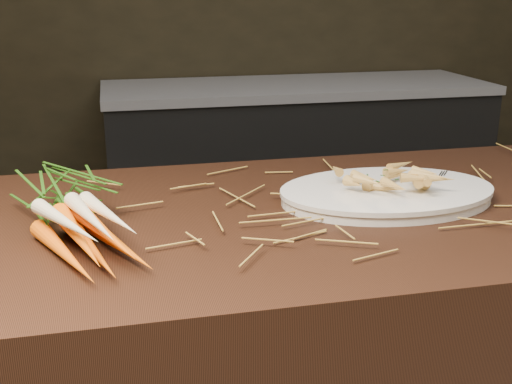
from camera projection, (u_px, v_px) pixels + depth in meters
back_counter at (295, 168)px, 3.17m from camera, size 1.82×0.62×0.84m
straw_bedding at (425, 196)px, 1.21m from camera, size 1.40×0.60×0.02m
root_veg_bunch at (67, 209)px, 1.04m from camera, size 0.27×0.45×0.08m
serving_platter at (387, 195)px, 1.20m from camera, size 0.41×0.27×0.02m
roasted_veg_heap at (388, 178)px, 1.19m from camera, size 0.20×0.15×0.04m
serving_fork at (462, 187)px, 1.21m from camera, size 0.10×0.13×0.00m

